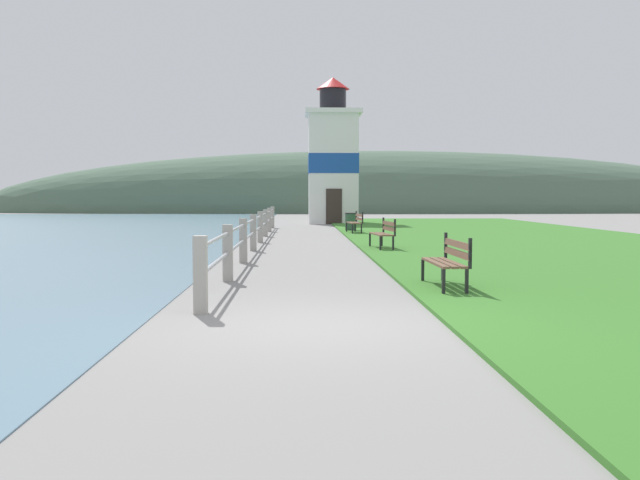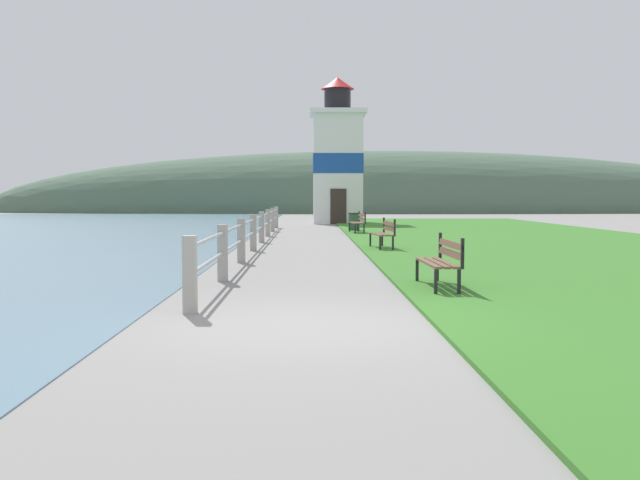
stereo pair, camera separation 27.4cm
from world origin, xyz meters
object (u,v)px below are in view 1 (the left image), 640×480
park_bench_near (449,259)px  park_bench_far (356,221)px  lighthouse (333,160)px  trash_bin (351,222)px  park_bench_midway (384,232)px

park_bench_near → park_bench_far: bearing=-90.7°
park_bench_near → lighthouse: bearing=-90.0°
lighthouse → trash_bin: bearing=-87.8°
lighthouse → park_bench_far: bearing=-87.8°
park_bench_midway → park_bench_near: bearing=85.0°
park_bench_far → lighthouse: 11.98m
park_bench_far → trash_bin: size_ratio=2.05×
park_bench_near → trash_bin: bearing=-90.5°
park_bench_far → park_bench_near: bearing=85.9°
lighthouse → park_bench_near: bearing=-88.8°
park_bench_near → park_bench_far: size_ratio=1.03×
park_bench_far → trash_bin: bearing=-92.8°
park_bench_near → lighthouse: lighthouse is taller
trash_bin → park_bench_near: bearing=-89.3°
park_bench_far → lighthouse: lighthouse is taller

